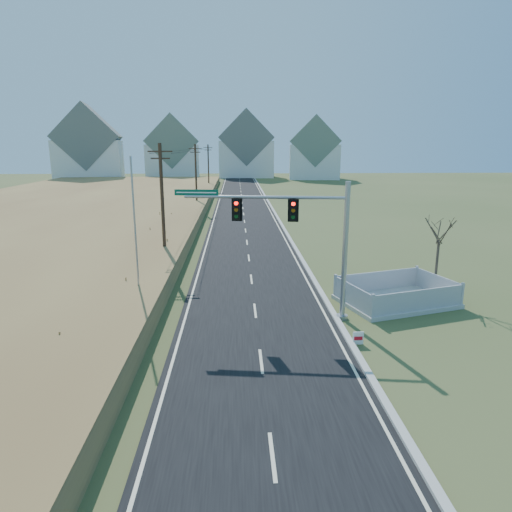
{
  "coord_description": "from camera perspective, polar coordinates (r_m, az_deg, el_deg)",
  "views": [
    {
      "loc": [
        -0.98,
        -19.45,
        8.84
      ],
      "look_at": [
        0.0,
        2.88,
        3.4
      ],
      "focal_mm": 32.0,
      "sensor_mm": 36.0,
      "label": 1
    }
  ],
  "objects": [
    {
      "name": "ground",
      "position": [
        21.39,
        0.34,
        -10.74
      ],
      "size": [
        260.0,
        260.0,
        0.0
      ],
      "primitive_type": "plane",
      "color": "#425127",
      "rests_on": "ground"
    },
    {
      "name": "road",
      "position": [
        70.01,
        -1.71,
        6.45
      ],
      "size": [
        8.0,
        180.0,
        0.06
      ],
      "primitive_type": "cube",
      "color": "black",
      "rests_on": "ground"
    },
    {
      "name": "curb",
      "position": [
        70.18,
        1.7,
        6.52
      ],
      "size": [
        0.3,
        180.0,
        0.18
      ],
      "primitive_type": "cube",
      "color": "#B2AFA8",
      "rests_on": "ground"
    },
    {
      "name": "reed_marsh",
      "position": [
        64.27,
        -23.59,
        5.22
      ],
      "size": [
        38.0,
        110.0,
        1.3
      ],
      "primitive_type": "cube",
      "color": "#9E8347",
      "rests_on": "ground"
    },
    {
      "name": "utility_pole_near",
      "position": [
        35.13,
        -11.62,
        6.61
      ],
      "size": [
        1.8,
        0.26,
        9.0
      ],
      "color": "#422D1E",
      "rests_on": "ground"
    },
    {
      "name": "utility_pole_mid",
      "position": [
        64.82,
        -7.51,
        9.89
      ],
      "size": [
        1.8,
        0.26,
        9.0
      ],
      "color": "#422D1E",
      "rests_on": "ground"
    },
    {
      "name": "utility_pole_far",
      "position": [
        94.7,
        -5.97,
        11.1
      ],
      "size": [
        1.8,
        0.26,
        9.0
      ],
      "color": "#422D1E",
      "rests_on": "ground"
    },
    {
      "name": "condo_nw",
      "position": [
        125.06,
        -20.23,
        12.35
      ],
      "size": [
        17.69,
        13.38,
        19.05
      ],
      "rotation": [
        0.0,
        0.0,
        0.14
      ],
      "color": "white",
      "rests_on": "ground"
    },
    {
      "name": "condo_nnw",
      "position": [
        128.59,
        -10.38,
        12.62
      ],
      "size": [
        14.93,
        11.17,
        17.03
      ],
      "rotation": [
        0.0,
        0.0,
        0.07
      ],
      "color": "white",
      "rests_on": "ground"
    },
    {
      "name": "condo_n",
      "position": [
        131.49,
        -1.25,
        13.14
      ],
      "size": [
        15.27,
        10.2,
        18.54
      ],
      "color": "white",
      "rests_on": "ground"
    },
    {
      "name": "condo_ne",
      "position": [
        125.23,
        7.3,
        12.66
      ],
      "size": [
        14.12,
        10.51,
        16.52
      ],
      "rotation": [
        0.0,
        0.0,
        -0.1
      ],
      "color": "white",
      "rests_on": "ground"
    },
    {
      "name": "traffic_signal_mast",
      "position": [
        23.17,
        6.55,
        2.51
      ],
      "size": [
        8.89,
        1.47,
        7.13
      ],
      "rotation": [
        0.0,
        0.0,
        -0.13
      ],
      "color": "#9EA0A5",
      "rests_on": "ground"
    },
    {
      "name": "fence_enclosure",
      "position": [
        27.45,
        17.08,
        -5.12
      ],
      "size": [
        7.02,
        5.75,
        1.38
      ],
      "rotation": [
        0.0,
        0.0,
        0.3
      ],
      "color": "#B7B5AD",
      "rests_on": "ground"
    },
    {
      "name": "open_sign",
      "position": [
        21.52,
        12.65,
        -9.99
      ],
      "size": [
        0.49,
        0.08,
        0.61
      ],
      "rotation": [
        0.0,
        0.0,
        0.03
      ],
      "color": "white",
      "rests_on": "ground"
    },
    {
      "name": "flagpole",
      "position": [
        25.72,
        -14.73,
        0.83
      ],
      "size": [
        0.37,
        0.37,
        8.32
      ],
      "color": "#B7B5AD",
      "rests_on": "ground"
    },
    {
      "name": "bare_tree",
      "position": [
        28.73,
        22.02,
        3.14
      ],
      "size": [
        1.91,
        1.91,
        5.06
      ],
      "color": "#4C3F33",
      "rests_on": "ground"
    }
  ]
}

